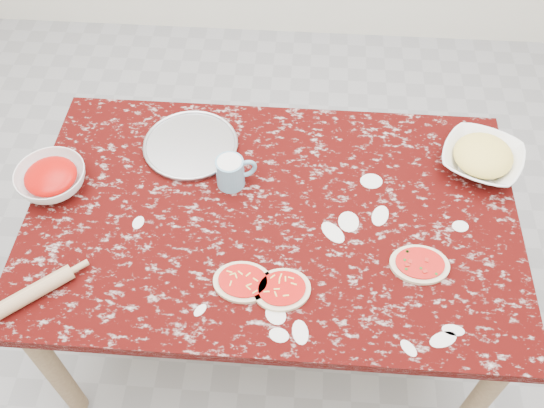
{
  "coord_description": "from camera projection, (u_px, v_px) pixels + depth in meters",
  "views": [
    {
      "loc": [
        0.08,
        -1.15,
        2.29
      ],
      "look_at": [
        0.0,
        0.0,
        0.8
      ],
      "focal_mm": 39.04,
      "sensor_mm": 36.0,
      "label": 1
    }
  ],
  "objects": [
    {
      "name": "rolling_pin",
      "position": [
        35.0,
        292.0,
        1.72
      ],
      "size": [
        0.21,
        0.19,
        0.05
      ],
      "primitive_type": "cylinder",
      "rotation": [
        0.0,
        1.57,
        0.71
      ],
      "color": "tan",
      "rests_on": "worktable"
    },
    {
      "name": "ground",
      "position": [
        272.0,
        318.0,
        2.52
      ],
      "size": [
        4.0,
        4.0,
        0.0
      ],
      "primitive_type": "plane",
      "color": "gray"
    },
    {
      "name": "pizza_tray",
      "position": [
        191.0,
        146.0,
        2.1
      ],
      "size": [
        0.44,
        0.44,
        0.01
      ],
      "primitive_type": "cylinder",
      "rotation": [
        0.0,
        0.0,
        0.43
      ],
      "color": "#B2B2B7",
      "rests_on": "worktable"
    },
    {
      "name": "worktable",
      "position": [
        272.0,
        228.0,
        1.99
      ],
      "size": [
        1.6,
        1.0,
        0.75
      ],
      "color": "black",
      "rests_on": "ground"
    },
    {
      "name": "flour_mug",
      "position": [
        231.0,
        172.0,
        1.96
      ],
      "size": [
        0.14,
        0.09,
        0.11
      ],
      "color": "#699BB7",
      "rests_on": "worktable"
    },
    {
      "name": "pizza_right",
      "position": [
        420.0,
        264.0,
        1.8
      ],
      "size": [
        0.18,
        0.14,
        0.02
      ],
      "color": "beige",
      "rests_on": "worktable"
    },
    {
      "name": "pizza_left",
      "position": [
        243.0,
        282.0,
        1.76
      ],
      "size": [
        0.19,
        0.15,
        0.02
      ],
      "color": "beige",
      "rests_on": "worktable"
    },
    {
      "name": "cheese_bowl",
      "position": [
        482.0,
        159.0,
        2.03
      ],
      "size": [
        0.35,
        0.35,
        0.07
      ],
      "primitive_type": "imported",
      "rotation": [
        0.0,
        0.0,
        -0.39
      ],
      "color": "white",
      "rests_on": "worktable"
    },
    {
      "name": "sauce_bowl",
      "position": [
        52.0,
        179.0,
        1.97
      ],
      "size": [
        0.3,
        0.3,
        0.07
      ],
      "primitive_type": "imported",
      "rotation": [
        0.0,
        0.0,
        -0.38
      ],
      "color": "white",
      "rests_on": "worktable"
    },
    {
      "name": "pizza_mid",
      "position": [
        282.0,
        289.0,
        1.74
      ],
      "size": [
        0.2,
        0.18,
        0.02
      ],
      "color": "beige",
      "rests_on": "worktable"
    }
  ]
}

